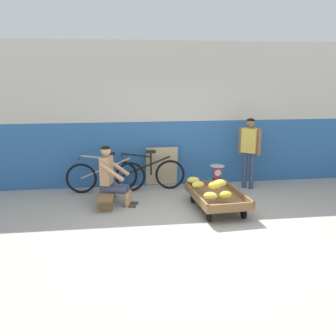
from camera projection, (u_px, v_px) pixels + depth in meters
name	position (u px, v px, depth m)	size (l,w,h in m)	color
ground_plane	(193.00, 229.00, 6.15)	(80.00, 80.00, 0.00)	#A39E93
back_wall	(170.00, 115.00, 8.41)	(16.00, 0.30, 3.11)	#2D609E
banana_cart	(217.00, 197.00, 6.96)	(0.94, 1.50, 0.36)	brown
banana_pile	(210.00, 187.00, 6.80)	(0.63, 1.25, 0.26)	yellow
low_bench	(107.00, 194.00, 7.27)	(0.40, 1.12, 0.27)	brown
vendor_seated	(111.00, 176.00, 7.17)	(0.73, 0.59, 1.14)	tan
plastic_crate	(217.00, 186.00, 7.98)	(0.36, 0.28, 0.30)	#19847F
weighing_scale	(217.00, 172.00, 7.91)	(0.30, 0.30, 0.29)	#28282D
bicycle_near_left	(106.00, 176.00, 7.99)	(1.66, 0.48, 0.86)	black
bicycle_far_left	(146.00, 174.00, 8.18)	(1.66, 0.48, 0.86)	black
sign_board	(162.00, 166.00, 8.44)	(0.70, 0.19, 0.89)	#C6B289
customer_adult	(250.00, 145.00, 8.12)	(0.39, 0.36, 1.53)	#38425B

